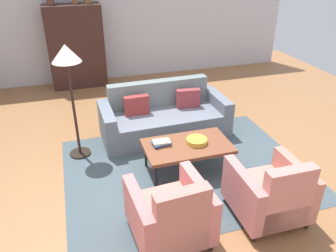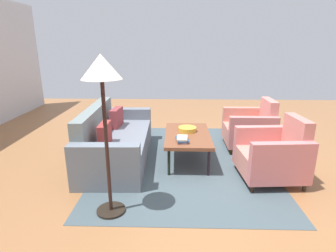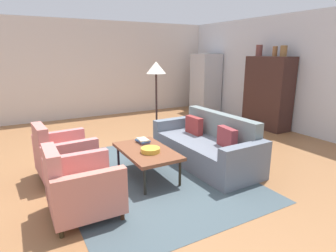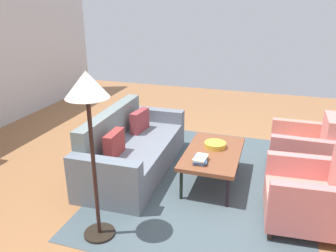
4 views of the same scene
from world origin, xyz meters
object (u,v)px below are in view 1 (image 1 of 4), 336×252
armchair_left (172,216)px  cabinet (76,47)px  book_stack (162,143)px  coffee_table (187,147)px  fruit_bowl (197,141)px  couch (163,118)px  floor_lamp (67,64)px  armchair_right (271,195)px

armchair_left → cabinet: bearing=92.7°
book_stack → coffee_table: bearing=-14.9°
fruit_bowl → couch: bearing=96.6°
coffee_table → cabinet: cabinet is taller
armchair_left → cabinet: (-0.61, 5.12, 0.56)m
floor_lamp → armchair_right: bearing=-45.5°
armchair_left → fruit_bowl: (0.73, 1.17, 0.14)m
armchair_right → book_stack: 1.58m
couch → cabinet: bearing=-67.8°
fruit_bowl → floor_lamp: floor_lamp is taller
armchair_right → floor_lamp: (-2.03, 2.07, 1.10)m
armchair_right → fruit_bowl: armchair_right is taller
book_stack → cabinet: bearing=102.6°
armchair_left → fruit_bowl: 1.38m
couch → cabinet: (-1.20, 2.77, 0.61)m
fruit_bowl → floor_lamp: 2.05m
coffee_table → armchair_right: 1.31m
coffee_table → cabinet: (-1.21, 3.95, 0.49)m
cabinet → fruit_bowl: bearing=-71.2°
book_stack → fruit_bowl: bearing=-10.8°
armchair_right → armchair_left: bearing=-179.6°
coffee_table → fruit_bowl: bearing=-0.0°
coffee_table → armchair_left: bearing=-117.0°
cabinet → floor_lamp: size_ratio=1.05×
couch → armchair_left: armchair_left is taller
armchair_left → cabinet: size_ratio=0.49×
coffee_table → fruit_bowl: 0.15m
coffee_table → armchair_left: 1.31m
couch → cabinet: 3.08m
armchair_right → fruit_bowl: (-0.46, 1.17, 0.14)m
couch → floor_lamp: 1.86m
couch → floor_lamp: bearing=9.7°
armchair_left → armchair_right: size_ratio=1.00×
book_stack → cabinet: (-0.86, 3.86, 0.42)m
fruit_bowl → armchair_left: bearing=-122.1°
floor_lamp → cabinet: bearing=85.7°
coffee_table → fruit_bowl: fruit_bowl is taller
coffee_table → armchair_right: armchair_right is taller
armchair_left → floor_lamp: floor_lamp is taller
fruit_bowl → cabinet: (-1.34, 3.95, 0.42)m
coffee_table → floor_lamp: 1.99m
cabinet → floor_lamp: (-0.23, -3.05, 0.54)m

